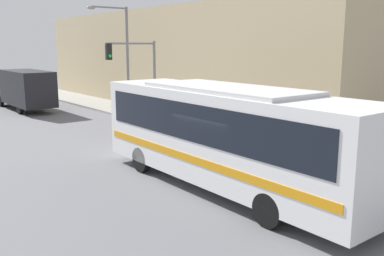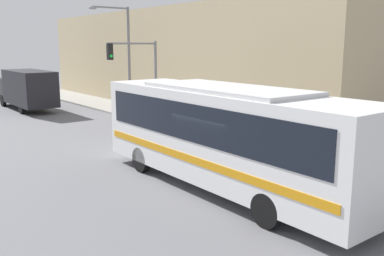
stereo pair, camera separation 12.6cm
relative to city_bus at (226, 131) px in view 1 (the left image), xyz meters
The scene contains 9 objects.
ground_plane 1.95m from the city_bus, 131.12° to the right, with size 120.00×120.00×0.00m, color slate.
sidewalk 20.77m from the city_bus, 73.23° to the left, with size 3.28×70.00×0.13m.
building_facade 20.27m from the city_bus, 58.33° to the left, with size 6.00×32.78×7.25m.
city_bus is the anchor object (origin of this frame).
delivery_truck 22.11m from the city_bus, 88.60° to the left, with size 2.21×7.96×2.87m.
fire_hydrant 5.52m from the city_bus, 22.56° to the left, with size 0.23×0.31×0.78m.
traffic_light_pole 12.46m from the city_bus, 71.67° to the left, with size 3.28×0.35×4.76m.
parking_meter 9.69m from the city_bus, 59.31° to the left, with size 0.14×0.14×1.40m.
street_lamp 15.98m from the city_bus, 72.37° to the left, with size 2.81×0.28×6.94m.
Camera 1 is at (-9.04, -9.64, 4.64)m, focal length 40.00 mm.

